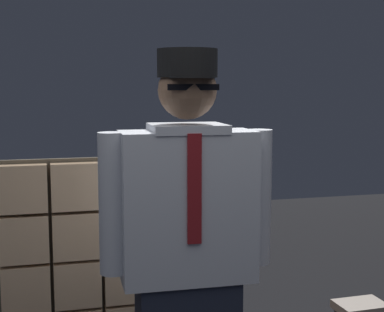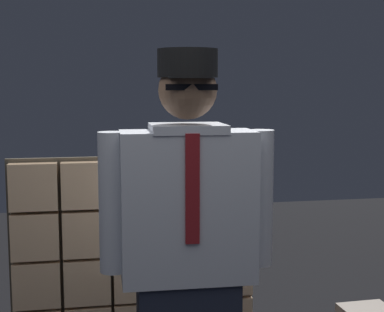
% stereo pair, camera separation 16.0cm
% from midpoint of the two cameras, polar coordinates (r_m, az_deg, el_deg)
% --- Properties ---
extents(glass_block_wall, '(1.33, 0.10, 1.33)m').
position_cam_midpoint_polar(glass_block_wall, '(3.19, -4.13, -12.06)').
color(glass_block_wall, '#E0B78C').
rests_on(glass_block_wall, ground).
extents(standing_person, '(0.73, 0.31, 1.84)m').
position_cam_midpoint_polar(standing_person, '(2.43, 1.50, -10.53)').
color(standing_person, '#1E2333').
rests_on(standing_person, ground).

